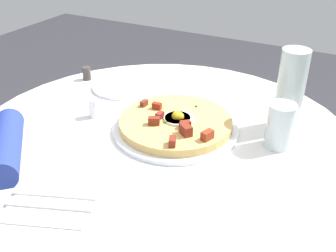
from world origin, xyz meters
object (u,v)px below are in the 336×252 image
(dining_table, at_px, (161,184))
(fork, at_px, (48,206))
(salt_shaker, at_px, (94,108))
(bread_plate, at_px, (121,87))
(pizza_plate, at_px, (176,128))
(breakfast_pizza, at_px, (176,123))
(water_bottle, at_px, (290,90))
(pepper_shaker, at_px, (87,73))
(water_glass, at_px, (280,126))
(knife, at_px, (55,195))

(dining_table, bearing_deg, fork, -9.64)
(fork, height_order, salt_shaker, salt_shaker)
(bread_plate, xyz_separation_m, salt_shaker, (0.20, 0.04, 0.02))
(pizza_plate, xyz_separation_m, breakfast_pizza, (0.00, 0.00, 0.02))
(dining_table, bearing_deg, water_bottle, 124.84)
(dining_table, relative_size, fork, 5.70)
(breakfast_pizza, distance_m, pepper_shaker, 0.46)
(breakfast_pizza, xyz_separation_m, pepper_shaker, (-0.17, -0.43, -0.00))
(breakfast_pizza, distance_m, salt_shaker, 0.24)
(salt_shaker, distance_m, pepper_shaker, 0.27)
(dining_table, xyz_separation_m, water_glass, (-0.09, 0.29, 0.22))
(knife, bearing_deg, fork, -90.00)
(pizza_plate, relative_size, pepper_shaker, 7.43)
(salt_shaker, bearing_deg, breakfast_pizza, 98.68)
(bread_plate, xyz_separation_m, water_bottle, (0.00, 0.53, 0.10))
(fork, relative_size, knife, 1.00)
(water_bottle, bearing_deg, water_glass, 3.50)
(dining_table, bearing_deg, bread_plate, -127.94)
(fork, bearing_deg, pepper_shaker, 100.04)
(breakfast_pizza, relative_size, pepper_shaker, 6.66)
(knife, xyz_separation_m, pepper_shaker, (-0.53, -0.33, 0.02))
(pizza_plate, height_order, fork, pizza_plate)
(water_bottle, bearing_deg, breakfast_pizza, -58.37)
(dining_table, xyz_separation_m, knife, (0.32, -0.07, 0.17))
(bread_plate, height_order, water_bottle, water_bottle)
(dining_table, distance_m, bread_plate, 0.37)
(breakfast_pizza, bearing_deg, fork, -12.42)
(breakfast_pizza, bearing_deg, water_glass, 101.46)
(breakfast_pizza, distance_m, bread_plate, 0.32)
(pizza_plate, bearing_deg, knife, -15.24)
(pepper_shaker, bearing_deg, pizza_plate, 68.79)
(dining_table, relative_size, salt_shaker, 18.27)
(water_glass, xyz_separation_m, pepper_shaker, (-0.11, -0.68, -0.04))
(water_glass, xyz_separation_m, water_bottle, (-0.10, -0.01, 0.05))
(salt_shaker, bearing_deg, bread_plate, -168.14)
(breakfast_pizza, bearing_deg, salt_shaker, -81.32)
(fork, height_order, pepper_shaker, pepper_shaker)
(dining_table, xyz_separation_m, breakfast_pizza, (-0.04, 0.03, 0.19))
(dining_table, xyz_separation_m, bread_plate, (-0.20, -0.26, 0.17))
(knife, bearing_deg, breakfast_pizza, 53.47)
(breakfast_pizza, distance_m, water_bottle, 0.31)
(pizza_plate, height_order, salt_shaker, salt_shaker)
(water_glass, bearing_deg, breakfast_pizza, -78.54)
(water_bottle, bearing_deg, knife, -34.32)
(dining_table, height_order, pepper_shaker, pepper_shaker)
(water_glass, xyz_separation_m, salt_shaker, (0.09, -0.50, -0.03))
(knife, distance_m, pepper_shaker, 0.62)
(water_glass, height_order, water_bottle, water_bottle)
(knife, height_order, water_bottle, water_bottle)
(breakfast_pizza, height_order, salt_shaker, breakfast_pizza)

